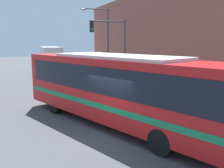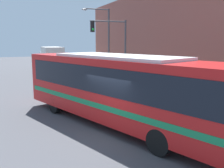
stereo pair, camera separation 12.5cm
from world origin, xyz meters
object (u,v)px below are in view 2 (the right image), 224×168
Objects in this scene: city_bus at (117,85)px; fire_hydrant at (183,101)px; street_lamp at (105,37)px; pedestrian_near_corner at (142,77)px; delivery_truck at (51,57)px; parking_meter at (144,80)px; pedestrian_mid_block at (123,72)px; traffic_light_pole at (114,41)px.

city_bus is 16.67× the size of fire_hydrant.
pedestrian_near_corner is at bearing -75.18° from street_lamp.
city_bus is 25.22m from delivery_truck.
parking_meter is at bearing 90.00° from fire_hydrant.
pedestrian_near_corner is at bearing -87.00° from pedestrian_mid_block.
delivery_truck is at bearing 106.84° from pedestrian_near_corner.
fire_hydrant is (4.75, 1.09, -1.42)m from city_bus.
delivery_truck is at bearing 67.92° from city_bus.
city_bus reaches higher than fire_hydrant.
traffic_light_pole is 3.87m from pedestrian_near_corner.
pedestrian_mid_block is at bearing 49.41° from traffic_light_pole.
street_lamp is (4.59, 13.60, 2.45)m from city_bus.
pedestrian_near_corner is (5.10, -16.84, -0.80)m from delivery_truck.
city_bus is 1.64× the size of delivery_truck.
delivery_truck is 17.61m from pedestrian_near_corner.
pedestrian_near_corner is 0.96× the size of pedestrian_mid_block.
city_bus is 10.33m from pedestrian_near_corner.
city_bus is 10.36m from traffic_light_pole.
street_lamp is 6.42m from pedestrian_near_corner.
parking_meter is at bearing -100.13° from pedestrian_mid_block.
parking_meter is 0.86× the size of pedestrian_near_corner.
pedestrian_near_corner is 3.38m from pedestrian_mid_block.
fire_hydrant is 0.45× the size of pedestrian_mid_block.
delivery_truck is at bearing 110.07° from pedestrian_mid_block.
delivery_truck is 5.55× the size of parking_meter.
pedestrian_mid_block is (1.06, 10.64, 0.47)m from fire_hydrant.
street_lamp reaches higher than traffic_light_pole.
delivery_truck is 12.46m from street_lamp.
delivery_truck reaches higher than pedestrian_near_corner.
parking_meter is 2.83m from pedestrian_near_corner.
pedestrian_mid_block is (1.21, -1.87, -3.40)m from street_lamp.
fire_hydrant is (3.86, -24.11, -1.23)m from delivery_truck.
traffic_light_pole reaches higher than parking_meter.
street_lamp is at bearing 122.97° from pedestrian_mid_block.
pedestrian_near_corner is at bearing 80.36° from fire_hydrant.
delivery_truck is (0.88, 25.20, -0.19)m from city_bus.
pedestrian_near_corner is (1.23, 7.27, 0.43)m from fire_hydrant.
pedestrian_mid_block reaches higher than pedestrian_near_corner.
traffic_light_pole is 4.72m from parking_meter.
traffic_light_pole is at bearing -100.56° from street_lamp.
fire_hydrant is 10.71m from pedestrian_mid_block.
traffic_light_pole reaches higher than pedestrian_mid_block.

